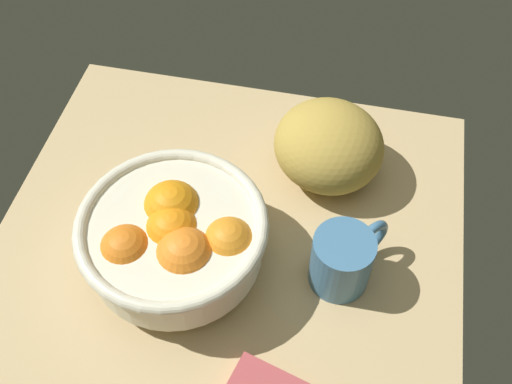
% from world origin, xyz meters
% --- Properties ---
extents(ground_plane, '(0.74, 0.61, 0.03)m').
position_xyz_m(ground_plane, '(0.00, 0.00, -0.01)').
color(ground_plane, tan).
extents(fruit_bowl, '(0.23, 0.23, 0.11)m').
position_xyz_m(fruit_bowl, '(0.04, 0.05, 0.06)').
color(fruit_bowl, beige).
rests_on(fruit_bowl, ground).
extents(bread_loaf, '(0.21, 0.21, 0.11)m').
position_xyz_m(bread_loaf, '(0.23, -0.11, 0.05)').
color(bread_loaf, '#B3943F').
rests_on(bread_loaf, ground).
extents(mug, '(0.10, 0.09, 0.08)m').
position_xyz_m(mug, '(0.06, -0.15, 0.04)').
color(mug, teal).
rests_on(mug, ground).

